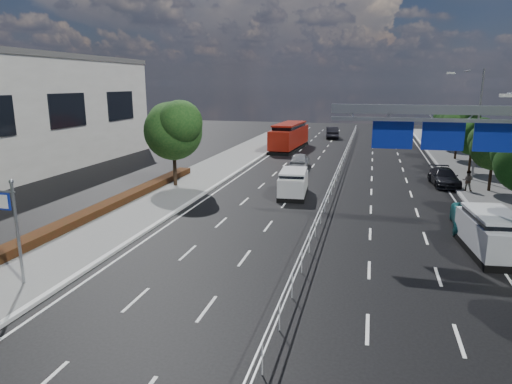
% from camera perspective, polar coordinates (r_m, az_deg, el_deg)
% --- Properties ---
extents(ground, '(160.00, 160.00, 0.00)m').
position_cam_1_polar(ground, '(16.26, 3.48, -15.49)').
color(ground, black).
rests_on(ground, ground).
extents(sidewalk_near, '(5.00, 140.00, 0.14)m').
position_cam_1_polar(sidewalk_near, '(21.32, -29.04, -9.77)').
color(sidewalk_near, slate).
rests_on(sidewalk_near, ground).
extents(kerb_near, '(0.25, 140.00, 0.15)m').
position_cam_1_polar(kerb_near, '(19.76, -23.63, -10.97)').
color(kerb_near, silver).
rests_on(kerb_near, ground).
extents(median_fence, '(0.05, 85.00, 1.02)m').
position_cam_1_polar(median_fence, '(37.32, 9.99, 1.90)').
color(median_fence, silver).
rests_on(median_fence, ground).
extents(hedge_near, '(1.00, 36.00, 0.44)m').
position_cam_1_polar(hedge_near, '(25.86, -24.57, -4.67)').
color(hedge_near, black).
rests_on(hedge_near, sidewalk_near).
extents(toilet_sign, '(1.62, 0.18, 4.34)m').
position_cam_1_polar(toilet_sign, '(20.07, -28.83, -2.44)').
color(toilet_sign, gray).
rests_on(toilet_sign, ground).
extents(overhead_gantry, '(10.24, 0.38, 7.45)m').
position_cam_1_polar(overhead_gantry, '(24.51, 24.14, 7.01)').
color(overhead_gantry, gray).
rests_on(overhead_gantry, ground).
extents(streetlight_far, '(2.78, 2.40, 9.00)m').
position_cam_1_polar(streetlight_far, '(40.86, 25.67, 8.42)').
color(streetlight_far, gray).
rests_on(streetlight_far, ground).
extents(near_tree_back, '(4.84, 4.51, 6.69)m').
position_cam_1_polar(near_tree_back, '(35.25, -10.25, 7.94)').
color(near_tree_back, black).
rests_on(near_tree_back, ground).
extents(far_tree_e, '(3.63, 3.38, 5.13)m').
position_cam_1_polar(far_tree_e, '(37.26, 27.70, 5.28)').
color(far_tree_e, black).
rests_on(far_tree_e, ground).
extents(far_tree_f, '(3.52, 3.28, 5.02)m').
position_cam_1_polar(far_tree_f, '(44.55, 25.54, 6.51)').
color(far_tree_f, black).
rests_on(far_tree_f, ground).
extents(far_tree_g, '(3.96, 3.69, 5.45)m').
position_cam_1_polar(far_tree_g, '(51.87, 24.03, 7.75)').
color(far_tree_g, black).
rests_on(far_tree_g, ground).
extents(far_tree_h, '(3.41, 3.18, 4.91)m').
position_cam_1_polar(far_tree_h, '(59.28, 22.82, 8.12)').
color(far_tree_h, black).
rests_on(far_tree_h, ground).
extents(white_minivan, '(2.18, 4.43, 1.87)m').
position_cam_1_polar(white_minivan, '(32.56, 4.69, 1.09)').
color(white_minivan, black).
rests_on(white_minivan, ground).
extents(red_bus, '(3.24, 10.82, 3.19)m').
position_cam_1_polar(red_bus, '(55.79, 4.19, 7.03)').
color(red_bus, black).
rests_on(red_bus, ground).
extents(near_car_silver, '(1.94, 4.27, 1.42)m').
position_cam_1_polar(near_car_silver, '(43.91, 5.48, 4.01)').
color(near_car_silver, '#94969B').
rests_on(near_car_silver, ground).
extents(near_car_dark, '(2.33, 5.16, 1.64)m').
position_cam_1_polar(near_car_dark, '(68.44, 9.49, 7.36)').
color(near_car_dark, black).
rests_on(near_car_dark, ground).
extents(silver_minivan, '(2.56, 5.04, 2.01)m').
position_cam_1_polar(silver_minivan, '(24.13, 27.38, -4.66)').
color(silver_minivan, black).
rests_on(silver_minivan, ground).
extents(parked_car_teal, '(2.77, 5.16, 1.38)m').
position_cam_1_polar(parked_car_teal, '(27.57, 25.70, -3.00)').
color(parked_car_teal, '#166267').
rests_on(parked_car_teal, ground).
extents(parked_car_dark, '(2.23, 4.70, 1.32)m').
position_cam_1_polar(parked_car_dark, '(38.79, 22.45, 1.72)').
color(parked_car_dark, black).
rests_on(parked_car_dark, ground).
extents(pedestrian_b, '(0.85, 0.73, 1.53)m').
position_cam_1_polar(pedestrian_b, '(36.88, 24.93, 1.31)').
color(pedestrian_b, gray).
rests_on(pedestrian_b, sidewalk_far).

